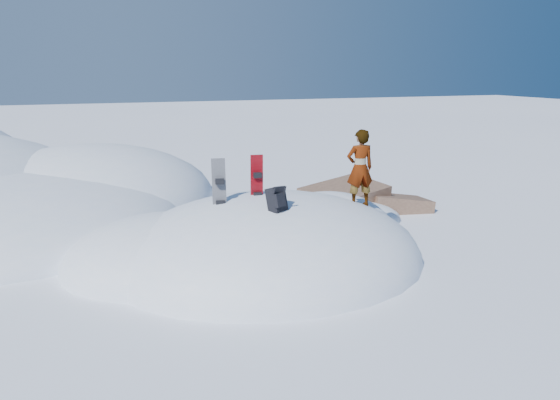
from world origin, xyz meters
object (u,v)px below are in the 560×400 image
object	(u,v)px
snowboard_red	(257,187)
backpack	(277,199)
snowboard_dark	(220,195)
person	(360,168)

from	to	relation	value
snowboard_red	backpack	xyz separation A→B (m)	(0.04, -1.16, -0.02)
snowboard_red	snowboard_dark	size ratio (longest dim) A/B	0.95
snowboard_red	snowboard_dark	world-z (taller)	snowboard_red
backpack	person	distance (m)	2.55
snowboard_red	backpack	bearing A→B (deg)	-81.39
snowboard_red	person	xyz separation A→B (m)	(2.39, -0.26, 0.31)
snowboard_dark	backpack	world-z (taller)	snowboard_dark
snowboard_dark	snowboard_red	bearing A→B (deg)	21.99
snowboard_dark	backpack	bearing A→B (deg)	-36.47
snowboard_red	snowboard_dark	xyz separation A→B (m)	(-0.89, -0.20, -0.05)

